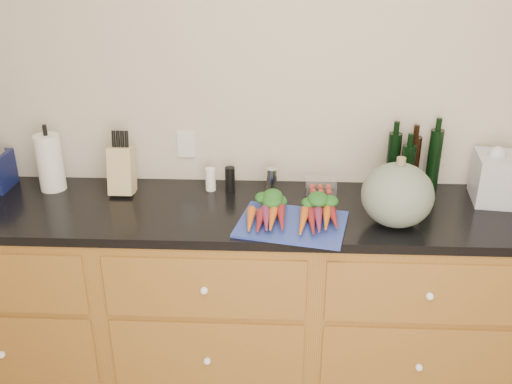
{
  "coord_description": "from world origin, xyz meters",
  "views": [
    {
      "loc": [
        -0.16,
        -0.94,
        2.03
      ],
      "look_at": [
        -0.25,
        1.2,
        1.06
      ],
      "focal_mm": 40.0,
      "sensor_mm": 36.0,
      "label": 1
    }
  ],
  "objects_px": {
    "squash": "(397,195)",
    "knife_block": "(122,170)",
    "cutting_board": "(292,224)",
    "carrots": "(292,212)",
    "paper_towel": "(50,163)",
    "tomato_box": "(321,186)"
  },
  "relations": [
    {
      "from": "knife_block",
      "to": "squash",
      "type": "bearing_deg",
      "value": -12.62
    },
    {
      "from": "cutting_board",
      "to": "knife_block",
      "type": "bearing_deg",
      "value": 158.77
    },
    {
      "from": "cutting_board",
      "to": "squash",
      "type": "bearing_deg",
      "value": 4.41
    },
    {
      "from": "cutting_board",
      "to": "knife_block",
      "type": "height_order",
      "value": "knife_block"
    },
    {
      "from": "paper_towel",
      "to": "squash",
      "type": "bearing_deg",
      "value": -10.63
    },
    {
      "from": "carrots",
      "to": "paper_towel",
      "type": "distance_m",
      "value": 1.15
    },
    {
      "from": "squash",
      "to": "knife_block",
      "type": "xyz_separation_m",
      "value": [
        -1.19,
        0.27,
        -0.02
      ]
    },
    {
      "from": "cutting_board",
      "to": "paper_towel",
      "type": "height_order",
      "value": "paper_towel"
    },
    {
      "from": "squash",
      "to": "tomato_box",
      "type": "bearing_deg",
      "value": 133.83
    },
    {
      "from": "cutting_board",
      "to": "paper_towel",
      "type": "distance_m",
      "value": 1.16
    },
    {
      "from": "carrots",
      "to": "squash",
      "type": "bearing_deg",
      "value": -1.87
    },
    {
      "from": "cutting_board",
      "to": "knife_block",
      "type": "distance_m",
      "value": 0.83
    },
    {
      "from": "squash",
      "to": "knife_block",
      "type": "distance_m",
      "value": 1.22
    },
    {
      "from": "cutting_board",
      "to": "paper_towel",
      "type": "xyz_separation_m",
      "value": [
        -1.11,
        0.32,
        0.13
      ]
    },
    {
      "from": "tomato_box",
      "to": "carrots",
      "type": "bearing_deg",
      "value": -115.69
    },
    {
      "from": "carrots",
      "to": "paper_towel",
      "type": "height_order",
      "value": "paper_towel"
    },
    {
      "from": "cutting_board",
      "to": "knife_block",
      "type": "xyz_separation_m",
      "value": [
        -0.77,
        0.3,
        0.1
      ]
    },
    {
      "from": "cutting_board",
      "to": "carrots",
      "type": "distance_m",
      "value": 0.06
    },
    {
      "from": "squash",
      "to": "tomato_box",
      "type": "xyz_separation_m",
      "value": [
        -0.29,
        0.3,
        -0.1
      ]
    },
    {
      "from": "cutting_board",
      "to": "squash",
      "type": "relative_size",
      "value": 1.49
    },
    {
      "from": "paper_towel",
      "to": "tomato_box",
      "type": "relative_size",
      "value": 1.93
    },
    {
      "from": "carrots",
      "to": "tomato_box",
      "type": "relative_size",
      "value": 3.01
    }
  ]
}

